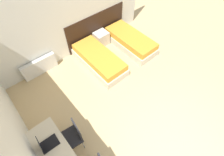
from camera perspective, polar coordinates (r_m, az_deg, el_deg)
wall_back at (r=5.37m, az=-15.02°, el=18.54°), size 5.70×0.05×2.70m
wall_left at (r=3.47m, az=-29.58°, el=-14.37°), size 0.05×5.45×2.70m
headboard_panel at (r=6.21m, az=-5.05°, el=15.93°), size 2.32×0.03×1.07m
bed_near_window at (r=5.51m, az=-4.27°, el=5.92°), size 0.85×1.90×0.45m
bed_near_door at (r=6.18m, az=6.02°, el=11.89°), size 0.85×1.90×0.45m
nightstand at (r=6.24m, az=-3.52°, el=12.79°), size 0.46×0.40×0.47m
radiator at (r=5.68m, az=-22.54°, el=3.44°), size 1.06×0.12×0.53m
chair_near_laptop at (r=4.02m, az=-12.96°, el=-17.99°), size 0.50×0.50×0.84m
laptop at (r=3.74m, az=-20.69°, el=-19.59°), size 0.35×0.26×0.35m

